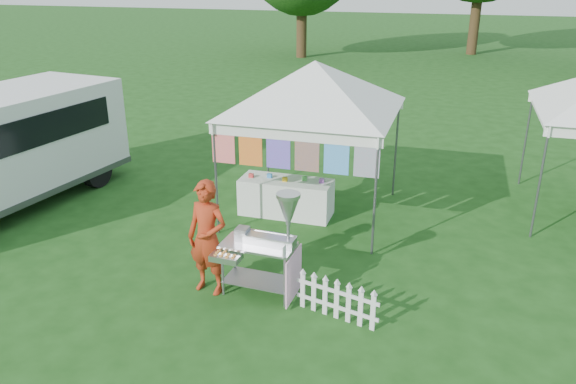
% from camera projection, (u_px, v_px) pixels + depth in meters
% --- Properties ---
extents(ground, '(120.00, 120.00, 0.00)m').
position_uv_depth(ground, '(251.00, 305.00, 8.14)').
color(ground, '#184112').
rests_on(ground, ground).
extents(canopy_main, '(4.24, 4.24, 3.45)m').
position_uv_depth(canopy_main, '(315.00, 61.00, 10.15)').
color(canopy_main, '#59595E').
rests_on(canopy_main, ground).
extents(donut_cart, '(1.22, 0.78, 1.66)m').
position_uv_depth(donut_cart, '(269.00, 237.00, 8.02)').
color(donut_cart, gray).
rests_on(donut_cart, ground).
extents(vendor, '(0.69, 0.51, 1.76)m').
position_uv_depth(vendor, '(208.00, 238.00, 8.20)').
color(vendor, '#A02C13').
rests_on(vendor, ground).
extents(picket_fence, '(1.23, 0.34, 0.56)m').
position_uv_depth(picket_fence, '(337.00, 300.00, 7.73)').
color(picket_fence, silver).
rests_on(picket_fence, ground).
extents(display_table, '(1.80, 0.70, 0.72)m').
position_uv_depth(display_table, '(286.00, 197.00, 11.04)').
color(display_table, white).
rests_on(display_table, ground).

